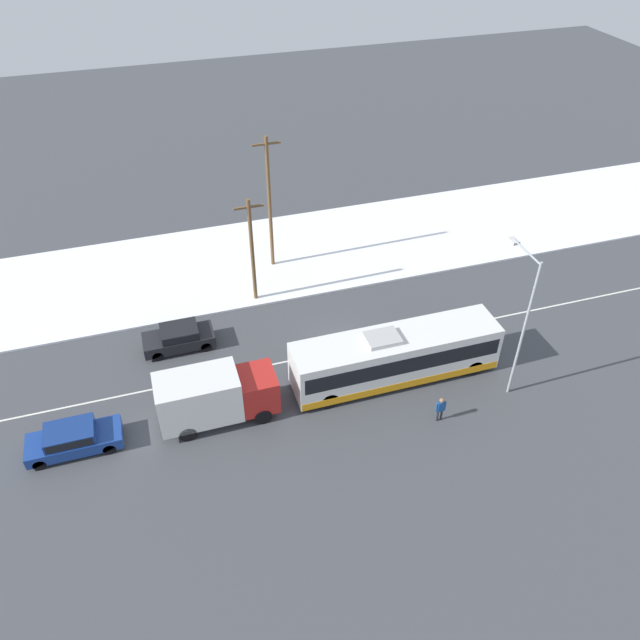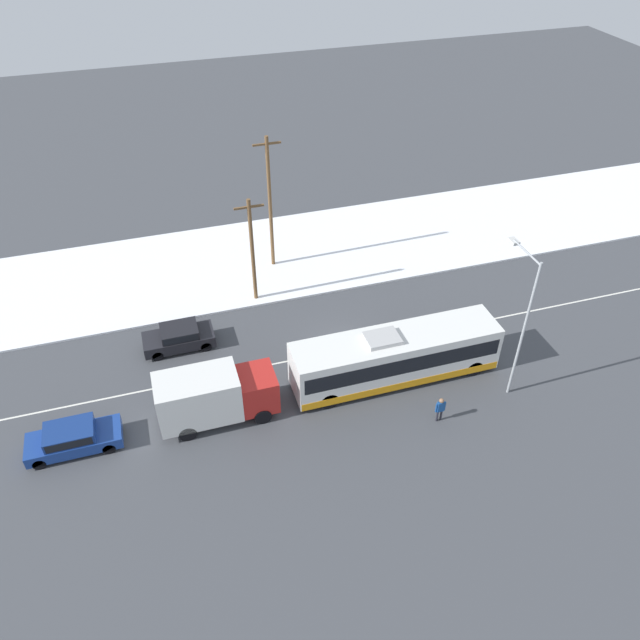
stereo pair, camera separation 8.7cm
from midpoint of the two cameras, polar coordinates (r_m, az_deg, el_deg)
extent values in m
plane|color=#424449|center=(36.65, 2.17, -2.74)|extent=(120.00, 120.00, 0.00)
cube|color=white|center=(45.02, -2.35, 6.14)|extent=(80.00, 10.65, 0.12)
cube|color=silver|center=(36.65, 2.17, -2.74)|extent=(60.00, 0.12, 0.00)
cube|color=white|center=(34.11, 6.98, -3.24)|extent=(11.45, 2.55, 2.64)
cube|color=black|center=(33.90, 7.02, -2.85)|extent=(10.99, 2.57, 1.00)
cube|color=orange|center=(34.84, 6.85, -4.57)|extent=(11.33, 2.57, 0.47)
cube|color=#B2B2B2|center=(32.89, 5.79, -1.68)|extent=(1.80, 1.40, 0.24)
cylinder|color=black|center=(35.79, 13.95, -4.27)|extent=(1.00, 0.28, 1.00)
cylinder|color=black|center=(37.21, 12.32, -2.02)|extent=(1.00, 0.28, 1.00)
cylinder|color=black|center=(32.97, 0.93, -7.35)|extent=(1.00, 0.28, 1.00)
cylinder|color=black|center=(34.51, -0.23, -4.76)|extent=(1.00, 0.28, 1.00)
cube|color=silver|center=(31.96, -11.01, -6.94)|extent=(4.11, 2.30, 2.50)
cube|color=red|center=(32.36, -5.69, -6.25)|extent=(1.90, 2.18, 1.95)
cube|color=black|center=(32.20, -4.11, -5.43)|extent=(0.06, 1.96, 0.86)
cylinder|color=black|center=(32.39, -5.18, -8.75)|extent=(0.90, 0.26, 0.90)
cylinder|color=black|center=(33.79, -5.96, -6.31)|extent=(0.90, 0.26, 0.90)
cylinder|color=black|center=(32.18, -11.92, -10.08)|extent=(0.90, 0.26, 0.90)
cylinder|color=black|center=(33.59, -12.39, -7.55)|extent=(0.90, 0.26, 0.90)
cube|color=black|center=(37.37, -12.71, -1.74)|extent=(4.08, 1.80, 0.70)
cube|color=black|center=(37.00, -12.68, -1.00)|extent=(2.12, 1.66, 0.51)
cube|color=black|center=(36.99, -12.69, -0.98)|extent=(1.95, 1.69, 0.41)
cylinder|color=black|center=(36.94, -14.55, -3.18)|extent=(0.64, 0.22, 0.64)
cylinder|color=black|center=(38.16, -14.78, -1.66)|extent=(0.64, 0.22, 0.64)
cylinder|color=black|center=(36.97, -10.31, -2.38)|extent=(0.64, 0.22, 0.64)
cylinder|color=black|center=(38.19, -10.68, -0.89)|extent=(0.64, 0.22, 0.64)
cube|color=navy|center=(33.32, -21.46, -10.21)|extent=(4.52, 1.80, 0.63)
cube|color=navy|center=(32.91, -21.89, -9.55)|extent=(2.35, 1.66, 0.57)
cube|color=black|center=(32.90, -21.90, -9.54)|extent=(2.16, 1.69, 0.46)
cylinder|color=black|center=(32.71, -18.66, -11.03)|extent=(0.64, 0.22, 0.64)
cylinder|color=black|center=(33.80, -18.77, -9.06)|extent=(0.64, 0.22, 0.64)
cylinder|color=black|center=(33.25, -24.21, -11.89)|extent=(0.64, 0.22, 0.64)
cylinder|color=black|center=(34.32, -24.11, -9.92)|extent=(0.64, 0.22, 0.64)
cylinder|color=#23232D|center=(32.97, 10.74, -8.60)|extent=(0.11, 0.11, 0.72)
cylinder|color=#23232D|center=(33.05, 11.08, -8.51)|extent=(0.11, 0.11, 0.72)
cube|color=#19478C|center=(32.54, 11.05, -7.77)|extent=(0.37, 0.20, 0.59)
sphere|color=#8E6647|center=(32.24, 11.14, -7.25)|extent=(0.25, 0.25, 0.25)
cylinder|color=#19478C|center=(32.47, 10.67, -7.91)|extent=(0.09, 0.09, 0.56)
cylinder|color=#19478C|center=(32.65, 11.41, -7.71)|extent=(0.09, 0.09, 0.56)
cylinder|color=#9EA3A8|center=(32.90, 18.14, -1.11)|extent=(0.14, 0.14, 8.39)
cylinder|color=#9EA3A8|center=(31.39, 18.48, 5.89)|extent=(0.10, 2.35, 0.10)
cube|color=silver|center=(32.23, 17.37, 6.89)|extent=(0.36, 0.60, 0.16)
cylinder|color=brown|center=(38.70, -6.13, 6.20)|extent=(0.24, 0.24, 7.19)
cube|color=brown|center=(37.14, -6.45, 10.23)|extent=(1.80, 0.12, 0.12)
cylinder|color=brown|center=(41.51, -4.52, 10.43)|extent=(0.24, 0.24, 9.36)
cube|color=brown|center=(39.72, -4.83, 15.75)|extent=(1.80, 0.12, 0.12)
camera|label=1|loc=(0.04, -89.93, 0.05)|focal=35.00mm
camera|label=2|loc=(0.04, 90.07, -0.05)|focal=35.00mm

